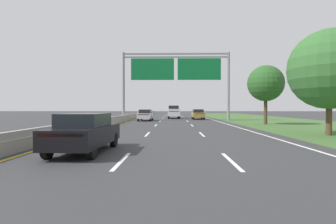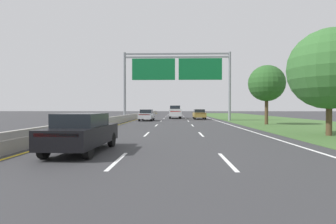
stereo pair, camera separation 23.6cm
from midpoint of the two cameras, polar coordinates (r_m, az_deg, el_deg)
name	(u,v)px [view 1 (the left image)]	position (r m, az deg, el deg)	size (l,w,h in m)	color
ground_plane	(174,122)	(33.35, 1.05, -2.19)	(220.00, 220.00, 0.00)	#333335
lane_striping	(174,122)	(32.90, 1.05, -2.22)	(11.96, 106.00, 0.01)	white
grass_verge_right	(284,122)	(36.15, 23.77, -2.01)	(14.00, 110.00, 0.02)	#3D602D
median_barrier_concrete	(122,119)	(33.98, -10.15, -1.55)	(0.60, 110.00, 0.85)	#99968E
overhead_sign_gantry	(176,72)	(36.94, 1.53, 8.68)	(15.06, 0.42, 9.59)	gray
pickup_truck_white	(174,112)	(45.00, 1.10, -0.02)	(2.11, 5.44, 2.20)	silver
car_black_left_lane_sedan	(85,132)	(11.20, -18.22, -4.15)	(1.95, 4.45, 1.57)	black
car_silver_left_lane_sedan	(146,115)	(36.76, -5.08, -0.63)	(1.92, 4.44, 1.57)	#B2B5BA
car_gold_right_lane_sedan	(198,114)	(42.29, 6.37, -0.43)	(1.84, 4.41, 1.57)	#A38438
roadside_tree_near	(329,69)	(19.92, 31.40, 7.94)	(5.14, 5.14, 6.86)	#4C3823
roadside_tree_mid	(266,83)	(30.27, 20.29, 5.84)	(3.88, 3.88, 6.39)	#4C3823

